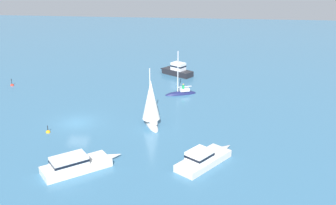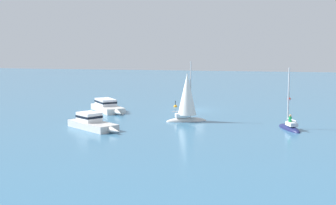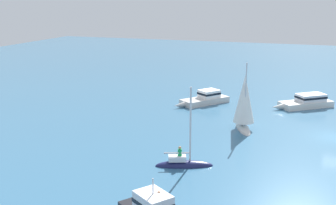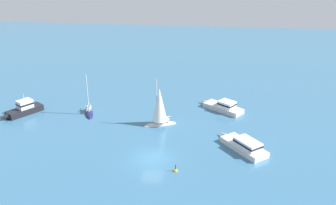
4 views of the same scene
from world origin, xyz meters
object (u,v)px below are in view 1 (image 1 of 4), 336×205
(ketch, at_px, (151,105))
(channel_buoy, at_px, (12,85))
(sailboat, at_px, (181,93))
(mooring_buoy, at_px, (48,132))
(cabin_cruiser, at_px, (75,164))
(motor_cruiser, at_px, (177,70))
(launch, at_px, (203,158))

(ketch, height_order, channel_buoy, ketch)
(sailboat, distance_m, ketch, 11.64)
(ketch, bearing_deg, mooring_buoy, 84.80)
(mooring_buoy, bearing_deg, channel_buoy, -143.34)
(cabin_cruiser, height_order, motor_cruiser, motor_cruiser)
(motor_cruiser, relative_size, channel_buoy, 4.55)
(channel_buoy, relative_size, mooring_buoy, 1.23)
(launch, xyz_separation_m, mooring_buoy, (-5.50, -17.56, -0.60))
(sailboat, height_order, ketch, ketch)
(motor_cruiser, bearing_deg, cabin_cruiser, 112.80)
(launch, height_order, mooring_buoy, launch)
(motor_cruiser, bearing_deg, sailboat, 133.31)
(motor_cruiser, bearing_deg, launch, 134.52)
(cabin_cruiser, relative_size, mooring_buoy, 6.53)
(mooring_buoy, bearing_deg, ketch, 106.52)
(sailboat, height_order, channel_buoy, sailboat)
(cabin_cruiser, bearing_deg, ketch, 25.19)
(launch, xyz_separation_m, motor_cruiser, (-29.47, -4.96, 0.18))
(channel_buoy, bearing_deg, sailboat, 86.94)
(sailboat, relative_size, channel_buoy, 5.05)
(launch, relative_size, ketch, 0.97)
(mooring_buoy, bearing_deg, cabin_cruiser, 36.14)
(cabin_cruiser, distance_m, ketch, 12.64)
(launch, bearing_deg, mooring_buoy, 109.10)
(motor_cruiser, bearing_deg, ketch, 121.33)
(motor_cruiser, relative_size, ketch, 0.84)
(motor_cruiser, height_order, ketch, ketch)
(ketch, bearing_deg, channel_buoy, 39.90)
(channel_buoy, bearing_deg, cabin_cruiser, 36.49)
(motor_cruiser, height_order, channel_buoy, motor_cruiser)
(sailboat, height_order, motor_cruiser, sailboat)
(mooring_buoy, bearing_deg, sailboat, 135.87)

